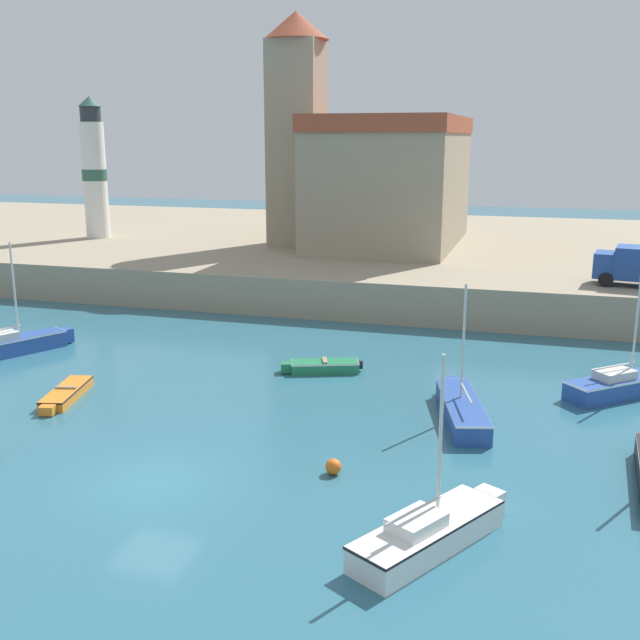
% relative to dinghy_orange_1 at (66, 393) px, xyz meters
% --- Properties ---
extents(ground_plane, '(200.00, 200.00, 0.00)m').
position_rel_dinghy_orange_1_xyz_m(ground_plane, '(7.21, -5.94, -0.23)').
color(ground_plane, '#2D667A').
extents(quay_seawall, '(120.00, 40.00, 2.39)m').
position_rel_dinghy_orange_1_xyz_m(quay_seawall, '(7.21, 35.93, 0.96)').
color(quay_seawall, gray).
rests_on(quay_seawall, ground).
extents(dinghy_orange_1, '(1.82, 4.04, 0.50)m').
position_rel_dinghy_orange_1_xyz_m(dinghy_orange_1, '(0.00, 0.00, 0.00)').
color(dinghy_orange_1, orange).
rests_on(dinghy_orange_1, ground).
extents(sailboat_blue_2, '(5.20, 4.82, 5.18)m').
position_rel_dinghy_orange_1_xyz_m(sailboat_blue_2, '(22.15, 7.01, 0.26)').
color(sailboat_blue_2, '#284C9E').
rests_on(sailboat_blue_2, ground).
extents(sailboat_blue_3, '(2.66, 5.96, 5.21)m').
position_rel_dinghy_orange_1_xyz_m(sailboat_blue_3, '(15.89, 2.33, 0.21)').
color(sailboat_blue_3, '#284C9E').
rests_on(sailboat_blue_3, ground).
extents(sailboat_white_4, '(3.71, 5.33, 5.25)m').
position_rel_dinghy_orange_1_xyz_m(sailboat_white_4, '(16.09, -7.24, 0.24)').
color(sailboat_white_4, white).
rests_on(sailboat_white_4, ground).
extents(dinghy_green_6, '(3.67, 2.08, 0.59)m').
position_rel_dinghy_orange_1_xyz_m(dinghy_green_6, '(9.16, 6.47, 0.05)').
color(dinghy_green_6, '#237A4C').
rests_on(dinghy_green_6, ground).
extents(sailboat_blue_7, '(3.49, 5.65, 5.57)m').
position_rel_dinghy_orange_1_xyz_m(sailboat_blue_7, '(-6.39, 4.94, 0.28)').
color(sailboat_blue_7, '#284C9E').
rests_on(sailboat_blue_7, ground).
extents(mooring_buoy, '(0.52, 0.52, 0.52)m').
position_rel_dinghy_orange_1_xyz_m(mooring_buoy, '(12.48, -3.73, 0.03)').
color(mooring_buoy, orange).
rests_on(mooring_buoy, ground).
extents(church, '(14.35, 17.61, 16.96)m').
position_rel_dinghy_orange_1_xyz_m(church, '(6.30, 31.97, 7.54)').
color(church, gray).
rests_on(church, quay_seawall).
extents(lighthouse, '(1.98, 1.98, 11.27)m').
position_rel_dinghy_orange_1_xyz_m(lighthouse, '(-16.79, 29.14, 7.60)').
color(lighthouse, silver).
rests_on(lighthouse, quay_seawall).
extents(truck_on_quay, '(4.57, 2.73, 2.20)m').
position_rel_dinghy_orange_1_xyz_m(truck_on_quay, '(23.59, 19.36, 3.38)').
color(truck_on_quay, '#234793').
rests_on(truck_on_quay, quay_seawall).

